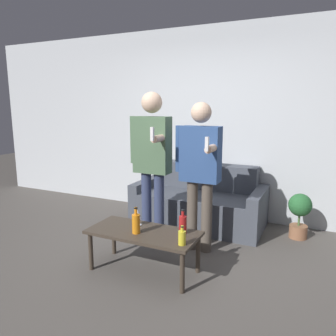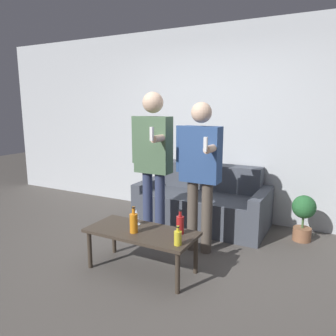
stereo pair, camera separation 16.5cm
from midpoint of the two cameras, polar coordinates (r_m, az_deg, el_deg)
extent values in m
plane|color=#514C47|center=(3.36, -3.78, -17.82)|extent=(16.00, 16.00, 0.00)
cube|color=silver|center=(4.79, 8.90, 7.63)|extent=(8.00, 0.06, 2.70)
cube|color=#474C56|center=(4.42, 6.38, -7.59)|extent=(1.45, 0.62, 0.43)
cube|color=#474C56|center=(4.76, 8.35, -4.02)|extent=(1.45, 0.24, 0.79)
cube|color=#474C56|center=(4.84, -1.89, -5.15)|extent=(0.14, 0.87, 0.55)
cube|color=#474C56|center=(4.31, 16.96, -7.68)|extent=(0.14, 0.87, 0.55)
cube|color=#3D3328|center=(3.24, -3.15, -11.10)|extent=(1.08, 0.50, 0.03)
cylinder|color=#3D3328|center=(3.44, -12.10, -13.74)|extent=(0.04, 0.04, 0.38)
cylinder|color=#3D3328|center=(2.97, 3.36, -17.76)|extent=(0.04, 0.04, 0.38)
cylinder|color=#3D3328|center=(3.73, -8.11, -11.62)|extent=(0.04, 0.04, 0.38)
cylinder|color=#3D3328|center=(3.29, 6.34, -14.75)|extent=(0.04, 0.04, 0.38)
cylinder|color=#B21E1E|center=(3.14, 3.66, -9.90)|extent=(0.07, 0.07, 0.17)
cylinder|color=#B21E1E|center=(3.10, 3.68, -7.87)|extent=(0.03, 0.03, 0.07)
cylinder|color=black|center=(3.09, 3.69, -7.39)|extent=(0.03, 0.03, 0.01)
cylinder|color=yellow|center=(2.91, 3.39, -12.12)|extent=(0.07, 0.07, 0.13)
cylinder|color=yellow|center=(2.88, 3.41, -10.52)|extent=(0.03, 0.03, 0.05)
cylinder|color=black|center=(2.87, 3.41, -10.18)|extent=(0.03, 0.03, 0.01)
cylinder|color=orange|center=(3.17, -4.49, -9.59)|extent=(0.08, 0.08, 0.18)
cylinder|color=orange|center=(3.13, -4.52, -7.40)|extent=(0.03, 0.03, 0.07)
cylinder|color=black|center=(3.12, -4.53, -6.88)|extent=(0.03, 0.03, 0.01)
cylinder|color=silver|center=(3.40, -4.09, -9.75)|extent=(0.08, 0.08, 0.01)
cylinder|color=silver|center=(3.39, -4.10, -9.19)|extent=(0.01, 0.01, 0.06)
cone|color=silver|center=(3.36, -4.11, -7.96)|extent=(0.08, 0.08, 0.09)
cylinder|color=navy|center=(3.92, -2.33, -6.76)|extent=(0.12, 0.12, 0.85)
cylinder|color=navy|center=(3.84, -0.17, -7.12)|extent=(0.12, 0.12, 0.85)
cube|color=#4C6B4C|center=(3.72, -1.31, 4.05)|extent=(0.42, 0.18, 0.64)
sphere|color=beige|center=(3.69, -1.34, 11.34)|extent=(0.23, 0.23, 0.23)
cylinder|color=#4C6B4C|center=(3.84, -4.52, 4.95)|extent=(0.07, 0.07, 0.54)
cylinder|color=beige|center=(3.50, -0.06, 5.21)|extent=(0.07, 0.28, 0.07)
cube|color=white|center=(3.35, -1.43, 5.97)|extent=(0.03, 0.03, 0.14)
cylinder|color=brown|center=(3.72, 5.56, -8.21)|extent=(0.12, 0.12, 0.80)
cylinder|color=brown|center=(3.66, 8.06, -8.58)|extent=(0.12, 0.12, 0.80)
cube|color=#2D4C84|center=(3.52, 7.06, 2.37)|extent=(0.43, 0.19, 0.60)
sphere|color=beige|center=(3.49, 7.23, 9.57)|extent=(0.22, 0.22, 0.22)
cylinder|color=#2D4C84|center=(3.61, 3.33, 3.36)|extent=(0.08, 0.08, 0.51)
cylinder|color=beige|center=(3.33, 9.00, 3.37)|extent=(0.08, 0.27, 0.08)
cube|color=white|center=(3.16, 8.05, 4.11)|extent=(0.03, 0.03, 0.14)
cylinder|color=#936042|center=(4.38, 23.30, -10.52)|extent=(0.21, 0.21, 0.16)
cylinder|color=#476B38|center=(4.33, 23.47, -8.51)|extent=(0.03, 0.03, 0.17)
sphere|color=#286633|center=(4.27, 23.65, -6.23)|extent=(0.28, 0.28, 0.28)
camera|label=1|loc=(0.08, -88.65, 0.26)|focal=35.00mm
camera|label=2|loc=(0.08, 91.35, -0.26)|focal=35.00mm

